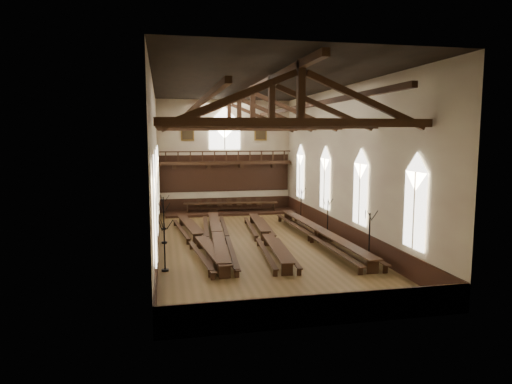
{
  "coord_description": "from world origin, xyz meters",
  "views": [
    {
      "loc": [
        -5.57,
        -27.99,
        6.9
      ],
      "look_at": [
        0.52,
        1.5,
        3.11
      ],
      "focal_mm": 32.0,
      "sensor_mm": 36.0,
      "label": 1
    }
  ],
  "objects_px": {
    "candelabrum_left_far": "(164,219)",
    "candelabrum_right_mid": "(328,224)",
    "dais": "(231,212)",
    "refectory_row_d": "(321,233)",
    "refectory_row_c": "(267,235)",
    "refectory_row_b": "(217,235)",
    "candelabrum_left_mid": "(164,231)",
    "refectory_row_a": "(199,238)",
    "candelabrum_left_near": "(165,256)",
    "candelabrum_right_near": "(369,245)",
    "high_table": "(231,204)",
    "candelabrum_right_far": "(301,210)"
  },
  "relations": [
    {
      "from": "candelabrum_left_far",
      "to": "candelabrum_right_mid",
      "type": "height_order",
      "value": "candelabrum_left_far"
    },
    {
      "from": "refectory_row_a",
      "to": "candelabrum_left_near",
      "type": "bearing_deg",
      "value": -113.13
    },
    {
      "from": "dais",
      "to": "candelabrum_right_mid",
      "type": "distance_m",
      "value": 11.36
    },
    {
      "from": "candelabrum_right_mid",
      "to": "refectory_row_c",
      "type": "bearing_deg",
      "value": -161.14
    },
    {
      "from": "refectory_row_d",
      "to": "refectory_row_c",
      "type": "bearing_deg",
      "value": 177.38
    },
    {
      "from": "refectory_row_c",
      "to": "candelabrum_left_far",
      "type": "xyz_separation_m",
      "value": [
        -6.42,
        5.83,
        0.25
      ]
    },
    {
      "from": "candelabrum_right_far",
      "to": "high_table",
      "type": "bearing_deg",
      "value": 143.6
    },
    {
      "from": "candelabrum_left_mid",
      "to": "candelabrum_left_near",
      "type": "bearing_deg",
      "value": -90.0
    },
    {
      "from": "candelabrum_right_near",
      "to": "refectory_row_b",
      "type": "bearing_deg",
      "value": 144.18
    },
    {
      "from": "refectory_row_b",
      "to": "candelabrum_right_mid",
      "type": "xyz_separation_m",
      "value": [
        7.76,
        0.87,
        0.21
      ]
    },
    {
      "from": "refectory_row_d",
      "to": "candelabrum_left_mid",
      "type": "relative_size",
      "value": 5.73
    },
    {
      "from": "refectory_row_b",
      "to": "candelabrum_left_near",
      "type": "relative_size",
      "value": 5.55
    },
    {
      "from": "refectory_row_c",
      "to": "candelabrum_left_mid",
      "type": "relative_size",
      "value": 5.4
    },
    {
      "from": "refectory_row_d",
      "to": "dais",
      "type": "bearing_deg",
      "value": 109.21
    },
    {
      "from": "refectory_row_a",
      "to": "candelabrum_right_mid",
      "type": "distance_m",
      "value": 9.11
    },
    {
      "from": "refectory_row_c",
      "to": "candelabrum_left_far",
      "type": "relative_size",
      "value": 5.59
    },
    {
      "from": "candelabrum_left_mid",
      "to": "candelabrum_right_near",
      "type": "bearing_deg",
      "value": -29.49
    },
    {
      "from": "candelabrum_left_mid",
      "to": "candelabrum_right_mid",
      "type": "height_order",
      "value": "candelabrum_left_mid"
    },
    {
      "from": "high_table",
      "to": "candelabrum_right_near",
      "type": "distance_m",
      "value": 17.34
    },
    {
      "from": "refectory_row_a",
      "to": "refectory_row_d",
      "type": "bearing_deg",
      "value": -2.4
    },
    {
      "from": "refectory_row_b",
      "to": "high_table",
      "type": "height_order",
      "value": "high_table"
    },
    {
      "from": "candelabrum_right_far",
      "to": "candelabrum_left_far",
      "type": "bearing_deg",
      "value": -170.08
    },
    {
      "from": "refectory_row_b",
      "to": "candelabrum_left_far",
      "type": "height_order",
      "value": "candelabrum_left_far"
    },
    {
      "from": "refectory_row_a",
      "to": "refectory_row_d",
      "type": "xyz_separation_m",
      "value": [
        7.86,
        -0.33,
        0.07
      ]
    },
    {
      "from": "high_table",
      "to": "candelabrum_left_far",
      "type": "xyz_separation_m",
      "value": [
        -5.85,
        -5.82,
        -0.07
      ]
    },
    {
      "from": "dais",
      "to": "refectory_row_c",
      "type": "bearing_deg",
      "value": -87.17
    },
    {
      "from": "refectory_row_c",
      "to": "refectory_row_d",
      "type": "height_order",
      "value": "refectory_row_d"
    },
    {
      "from": "dais",
      "to": "candelabrum_left_mid",
      "type": "bearing_deg",
      "value": -119.71
    },
    {
      "from": "candelabrum_left_mid",
      "to": "candelabrum_left_far",
      "type": "distance_m",
      "value": 4.43
    },
    {
      "from": "refectory_row_d",
      "to": "candelabrum_right_mid",
      "type": "relative_size",
      "value": 5.93
    },
    {
      "from": "candelabrum_left_near",
      "to": "candelabrum_right_mid",
      "type": "bearing_deg",
      "value": 29.78
    },
    {
      "from": "candelabrum_left_far",
      "to": "refectory_row_b",
      "type": "bearing_deg",
      "value": -56.79
    },
    {
      "from": "refectory_row_c",
      "to": "high_table",
      "type": "height_order",
      "value": "high_table"
    },
    {
      "from": "refectory_row_a",
      "to": "candelabrum_right_mid",
      "type": "bearing_deg",
      "value": 9.04
    },
    {
      "from": "refectory_row_c",
      "to": "refectory_row_b",
      "type": "bearing_deg",
      "value": 166.76
    },
    {
      "from": "refectory_row_c",
      "to": "candelabrum_left_mid",
      "type": "height_order",
      "value": "candelabrum_left_mid"
    },
    {
      "from": "refectory_row_d",
      "to": "candelabrum_left_far",
      "type": "xyz_separation_m",
      "value": [
        -9.96,
        5.99,
        0.18
      ]
    },
    {
      "from": "refectory_row_d",
      "to": "candelabrum_left_near",
      "type": "bearing_deg",
      "value": -155.25
    },
    {
      "from": "dais",
      "to": "candelabrum_left_near",
      "type": "xyz_separation_m",
      "value": [
        -5.85,
        -16.4,
        0.71
      ]
    },
    {
      "from": "refectory_row_c",
      "to": "high_table",
      "type": "xyz_separation_m",
      "value": [
        -0.58,
        11.65,
        0.32
      ]
    },
    {
      "from": "candelabrum_right_near",
      "to": "refectory_row_d",
      "type": "bearing_deg",
      "value": 103.58
    },
    {
      "from": "refectory_row_b",
      "to": "candelabrum_right_mid",
      "type": "height_order",
      "value": "candelabrum_right_mid"
    },
    {
      "from": "refectory_row_d",
      "to": "candelabrum_left_mid",
      "type": "xyz_separation_m",
      "value": [
        -9.96,
        1.56,
        0.2
      ]
    },
    {
      "from": "high_table",
      "to": "candelabrum_right_far",
      "type": "xyz_separation_m",
      "value": [
        5.25,
        -3.87,
        -0.06
      ]
    },
    {
      "from": "candelabrum_left_far",
      "to": "candelabrum_right_far",
      "type": "distance_m",
      "value": 11.27
    },
    {
      "from": "dais",
      "to": "refectory_row_d",
      "type": "bearing_deg",
      "value": -70.79
    },
    {
      "from": "refectory_row_a",
      "to": "candelabrum_left_mid",
      "type": "height_order",
      "value": "candelabrum_left_mid"
    },
    {
      "from": "refectory_row_a",
      "to": "candelabrum_right_near",
      "type": "distance_m",
      "value": 10.32
    },
    {
      "from": "refectory_row_b",
      "to": "candelabrum_left_far",
      "type": "relative_size",
      "value": 5.8
    },
    {
      "from": "high_table",
      "to": "candelabrum_left_near",
      "type": "bearing_deg",
      "value": -109.62
    }
  ]
}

